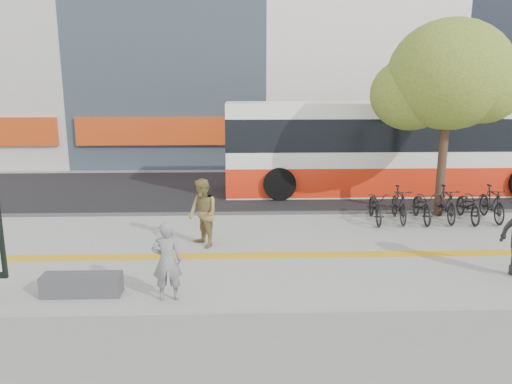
{
  "coord_description": "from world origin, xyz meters",
  "views": [
    {
      "loc": [
        0.66,
        -10.61,
        4.34
      ],
      "look_at": [
        1.08,
        2.0,
        1.51
      ],
      "focal_mm": 34.08,
      "sensor_mm": 36.0,
      "label": 1
    }
  ],
  "objects_px": {
    "bench": "(82,285)",
    "pedestrian_tan": "(203,213)",
    "bus": "(393,150)",
    "seated_woman": "(167,261)",
    "street_tree": "(447,78)"
  },
  "relations": [
    {
      "from": "bench",
      "to": "pedestrian_tan",
      "type": "relative_size",
      "value": 0.87
    },
    {
      "from": "bus",
      "to": "seated_woman",
      "type": "relative_size",
      "value": 8.17
    },
    {
      "from": "pedestrian_tan",
      "to": "bus",
      "type": "bearing_deg",
      "value": 99.5
    },
    {
      "from": "street_tree",
      "to": "bus",
      "type": "relative_size",
      "value": 0.47
    },
    {
      "from": "seated_woman",
      "to": "pedestrian_tan",
      "type": "xyz_separation_m",
      "value": [
        0.47,
        3.25,
        0.1
      ]
    },
    {
      "from": "street_tree",
      "to": "bus",
      "type": "xyz_separation_m",
      "value": [
        -0.38,
        3.68,
        -2.78
      ]
    },
    {
      "from": "bench",
      "to": "pedestrian_tan",
      "type": "distance_m",
      "value": 3.81
    },
    {
      "from": "seated_woman",
      "to": "pedestrian_tan",
      "type": "relative_size",
      "value": 0.89
    },
    {
      "from": "street_tree",
      "to": "bus",
      "type": "bearing_deg",
      "value": 95.96
    },
    {
      "from": "street_tree",
      "to": "seated_woman",
      "type": "relative_size",
      "value": 3.87
    },
    {
      "from": "bench",
      "to": "street_tree",
      "type": "distance_m",
      "value": 12.23
    },
    {
      "from": "bus",
      "to": "pedestrian_tan",
      "type": "height_order",
      "value": "bus"
    },
    {
      "from": "street_tree",
      "to": "seated_woman",
      "type": "height_order",
      "value": "street_tree"
    },
    {
      "from": "bus",
      "to": "street_tree",
      "type": "bearing_deg",
      "value": -84.04
    },
    {
      "from": "street_tree",
      "to": "pedestrian_tan",
      "type": "bearing_deg",
      "value": -158.0
    }
  ]
}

